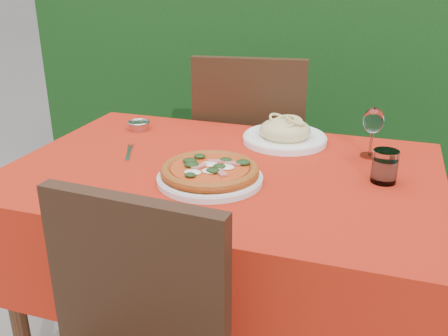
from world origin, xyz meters
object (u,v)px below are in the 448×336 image
(steel_ramekin, at_px, (139,126))
(pasta_plate, at_px, (285,134))
(chair_far, at_px, (251,152))
(fork, at_px, (129,154))
(water_glass, at_px, (385,168))
(pizza_plate, at_px, (210,173))
(wine_glass, at_px, (373,123))

(steel_ramekin, bearing_deg, pasta_plate, 3.27)
(pasta_plate, bearing_deg, steel_ramekin, -176.73)
(chair_far, bearing_deg, fork, 60.85)
(water_glass, bearing_deg, pizza_plate, -161.94)
(pasta_plate, height_order, water_glass, water_glass)
(pasta_plate, xyz_separation_m, fork, (-0.45, -0.28, -0.03))
(pizza_plate, height_order, water_glass, water_glass)
(water_glass, distance_m, steel_ramekin, 0.90)
(fork, bearing_deg, pasta_plate, 8.45)
(pizza_plate, bearing_deg, wine_glass, 39.82)
(water_glass, bearing_deg, steel_ramekin, 165.99)
(steel_ramekin, bearing_deg, wine_glass, -1.62)
(pizza_plate, height_order, wine_glass, wine_glass)
(water_glass, distance_m, fork, 0.78)
(pasta_plate, distance_m, wine_glass, 0.30)
(fork, xyz_separation_m, steel_ramekin, (-0.09, 0.25, 0.01))
(chair_far, xyz_separation_m, pasta_plate, (0.21, -0.34, 0.21))
(fork, bearing_deg, wine_glass, -6.46)
(fork, height_order, steel_ramekin, steel_ramekin)
(pizza_plate, relative_size, fork, 1.82)
(pizza_plate, xyz_separation_m, wine_glass, (0.41, 0.34, 0.09))
(pasta_plate, xyz_separation_m, water_glass, (0.33, -0.25, 0.01))
(water_glass, bearing_deg, fork, -177.60)
(fork, bearing_deg, chair_far, 45.73)
(pasta_plate, xyz_separation_m, steel_ramekin, (-0.54, -0.03, -0.02))
(pizza_plate, xyz_separation_m, pasta_plate, (0.13, 0.40, 0.00))
(pasta_plate, distance_m, steel_ramekin, 0.54)
(pizza_plate, relative_size, wine_glass, 1.91)
(water_glass, xyz_separation_m, steel_ramekin, (-0.87, 0.22, -0.03))
(pizza_plate, xyz_separation_m, fork, (-0.32, 0.12, -0.02))
(pizza_plate, xyz_separation_m, water_glass, (0.46, 0.15, 0.02))
(fork, bearing_deg, steel_ramekin, 86.44)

